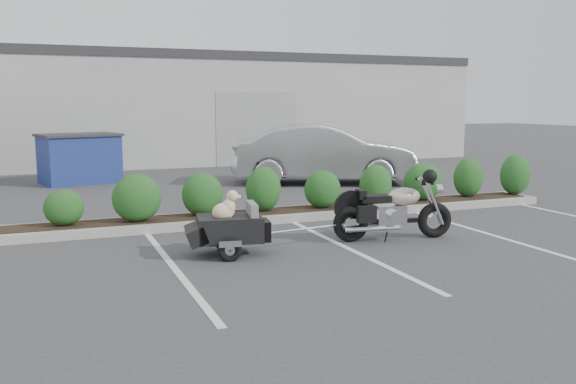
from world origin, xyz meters
name	(u,v)px	position (x,y,z in m)	size (l,w,h in m)	color
ground	(264,249)	(0.00, 0.00, 0.00)	(90.00, 90.00, 0.00)	#38383A
planter_kerb	(275,215)	(1.00, 2.20, 0.07)	(12.00, 1.00, 0.15)	#9E9E93
building	(124,108)	(0.00, 17.00, 2.00)	(26.00, 10.00, 4.00)	#9EA099
motorcycle	(394,211)	(2.17, -0.20, 0.47)	(2.04, 0.81, 1.18)	black
pet_trailer	(229,228)	(-0.61, -0.17, 0.41)	(1.65, 0.94, 0.97)	black
sedan	(324,154)	(4.10, 6.60, 0.82)	(1.73, 4.96, 1.64)	#ABABB2
dumpster	(80,158)	(-2.16, 9.21, 0.69)	(2.38, 1.92, 1.37)	navy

